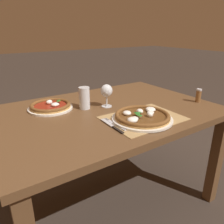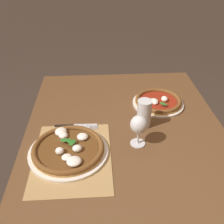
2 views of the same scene
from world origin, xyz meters
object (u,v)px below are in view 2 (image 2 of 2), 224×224
object	(u,v)px
fork	(78,128)
knife	(76,125)
wine_glass	(139,126)
pizza_near	(68,149)
pint_glass	(144,114)
pizza_far	(158,101)

from	to	relation	value
fork	knife	distance (m)	0.03
wine_glass	fork	size ratio (longest dim) A/B	0.77
knife	pizza_near	bearing A→B (deg)	-6.87
knife	fork	bearing A→B (deg)	24.35
fork	knife	size ratio (longest dim) A/B	0.93
pint_glass	fork	size ratio (longest dim) A/B	0.72
knife	pizza_far	bearing A→B (deg)	111.67
pizza_far	wine_glass	distance (m)	0.38
pint_glass	knife	world-z (taller)	pint_glass
pizza_near	pint_glass	bearing A→B (deg)	116.87
pizza_near	fork	distance (m)	0.17
pizza_far	fork	distance (m)	0.49
pizza_near	wine_glass	xyz separation A→B (m)	(-0.04, 0.32, 0.08)
pizza_near	pizza_far	world-z (taller)	pizza_near
pizza_near	fork	xyz separation A→B (m)	(-0.17, 0.03, -0.02)
pizza_far	knife	distance (m)	0.49
knife	wine_glass	bearing A→B (deg)	62.46
wine_glass	knife	size ratio (longest dim) A/B	0.72
pizza_far	pint_glass	world-z (taller)	pint_glass
pizza_near	knife	bearing A→B (deg)	173.13
pizza_far	fork	bearing A→B (deg)	-65.17
pizza_near	fork	size ratio (longest dim) A/B	1.76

